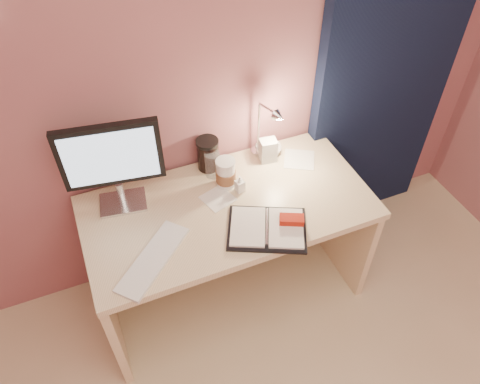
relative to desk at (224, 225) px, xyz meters
name	(u,v)px	position (x,y,z in m)	size (l,w,h in m)	color
room	(375,61)	(0.95, 0.24, 0.63)	(3.50, 3.50, 3.50)	#C6B28E
desk	(224,225)	(0.00, 0.00, 0.00)	(1.40, 0.70, 0.73)	beige
monitor	(112,160)	(-0.47, 0.13, 0.51)	(0.45, 0.19, 0.48)	silver
keyboard	(153,259)	(-0.42, -0.26, 0.23)	(0.42, 0.12, 0.02)	silver
planner	(269,228)	(0.12, -0.29, 0.24)	(0.44, 0.40, 0.06)	black
paper_a	(218,198)	(-0.03, -0.02, 0.23)	(0.14, 0.14, 0.00)	silver
paper_b	(299,159)	(0.47, 0.09, 0.23)	(0.16, 0.16, 0.00)	silver
coffee_cup	(226,174)	(0.04, 0.06, 0.30)	(0.10, 0.10, 0.16)	white
clear_cup	(213,164)	(0.01, 0.16, 0.30)	(0.08, 0.08, 0.14)	white
bowl	(268,150)	(0.34, 0.21, 0.25)	(0.14, 0.14, 0.04)	white
lotion_bottle	(240,184)	(0.09, 0.00, 0.27)	(0.04, 0.04, 0.09)	white
dark_jar	(208,156)	(0.01, 0.22, 0.31)	(0.11, 0.11, 0.16)	black
product_box	(268,150)	(0.32, 0.16, 0.29)	(0.09, 0.07, 0.13)	silver
desk_lamp	(260,130)	(0.27, 0.16, 0.44)	(0.12, 0.20, 0.33)	silver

